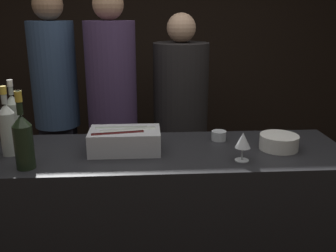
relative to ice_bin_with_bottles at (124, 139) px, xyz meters
name	(u,v)px	position (x,y,z in m)	size (l,w,h in m)	color
wall_back_chalkboard	(155,38)	(0.22, 2.15, 0.36)	(6.40, 0.06, 2.80)	black
bar_counter	(168,234)	(0.22, 0.00, -0.55)	(1.82, 0.59, 0.97)	black
ice_bin_with_bottles	(124,139)	(0.00, 0.00, 0.00)	(0.35, 0.21, 0.12)	silver
bowl_white	(279,142)	(0.79, -0.01, -0.03)	(0.20, 0.20, 0.07)	silver
wine_glass	(243,141)	(0.56, -0.16, 0.03)	(0.07, 0.07, 0.14)	silver
candle_votive	(219,136)	(0.51, 0.14, -0.04)	(0.08, 0.08, 0.05)	silver
rose_wine_bottle	(8,127)	(-0.56, -0.01, 0.07)	(0.08, 0.08, 0.34)	#B2B7AD
champagne_bottle	(23,139)	(-0.43, -0.18, 0.07)	(0.08, 0.08, 0.35)	black
white_wine_bottle	(14,118)	(-0.59, 0.17, 0.07)	(0.08, 0.08, 0.34)	#9EA899
person_in_hoodie	(180,114)	(0.38, 0.97, -0.13)	(0.41, 0.41, 1.65)	black
person_blond_tee	(112,104)	(-0.13, 0.86, -0.03)	(0.35, 0.35, 1.80)	black
person_grey_polo	(56,101)	(-0.55, 0.96, -0.02)	(0.33, 0.33, 1.80)	black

